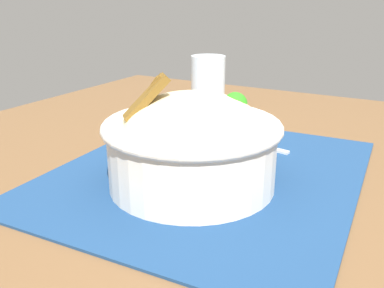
# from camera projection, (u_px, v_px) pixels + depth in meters

# --- Properties ---
(table) EXTENTS (1.01, 0.96, 0.76)m
(table) POSITION_uv_depth(u_px,v_px,m) (206.00, 215.00, 0.57)
(table) COLOR brown
(table) RESTS_ON ground_plane
(placemat) EXTENTS (0.43, 0.37, 0.00)m
(placemat) POSITION_uv_depth(u_px,v_px,m) (208.00, 172.00, 0.53)
(placemat) COLOR navy
(placemat) RESTS_ON table
(bowl) EXTENTS (0.22, 0.22, 0.13)m
(bowl) POSITION_uv_depth(u_px,v_px,m) (192.00, 141.00, 0.47)
(bowl) COLOR silver
(bowl) RESTS_ON placemat
(fork) EXTENTS (0.04, 0.13, 0.00)m
(fork) POSITION_uv_depth(u_px,v_px,m) (244.00, 142.00, 0.62)
(fork) COLOR silver
(fork) RESTS_ON placemat
(drinking_glass) EXTENTS (0.07, 0.07, 0.10)m
(drinking_glass) POSITION_uv_depth(u_px,v_px,m) (208.00, 86.00, 0.81)
(drinking_glass) COLOR silver
(drinking_glass) RESTS_ON table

